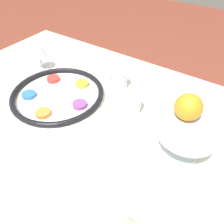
{
  "coord_description": "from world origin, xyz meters",
  "views": [
    {
      "loc": [
        0.31,
        -0.32,
        1.24
      ],
      "look_at": [
        0.01,
        0.12,
        0.75
      ],
      "focal_mm": 35.0,
      "sensor_mm": 36.0,
      "label": 1
    }
  ],
  "objects": [
    {
      "name": "fork_right",
      "position": [
        -0.22,
        0.4,
        0.72
      ],
      "size": [
        0.07,
        0.19,
        0.01
      ],
      "color": "silver",
      "rests_on": "dining_table"
    },
    {
      "name": "dining_table",
      "position": [
        0.0,
        0.0,
        0.36
      ],
      "size": [
        1.5,
        1.06,
        0.71
      ],
      "color": "silver",
      "rests_on": "ground_plane"
    },
    {
      "name": "orange_fruit",
      "position": [
        0.23,
        0.15,
        0.86
      ],
      "size": [
        0.07,
        0.07,
        0.07
      ],
      "color": "orange",
      "rests_on": "fruit_stand"
    },
    {
      "name": "cup_mid",
      "position": [
        -0.08,
        0.3,
        0.75
      ],
      "size": [
        0.07,
        0.07,
        0.07
      ],
      "color": "silver",
      "rests_on": "dining_table"
    },
    {
      "name": "seder_plate",
      "position": [
        -0.23,
        0.1,
        0.73
      ],
      "size": [
        0.35,
        0.35,
        0.03
      ],
      "color": "white",
      "rests_on": "dining_table"
    },
    {
      "name": "cup_near",
      "position": [
        0.04,
        0.19,
        0.75
      ],
      "size": [
        0.07,
        0.07,
        0.07
      ],
      "color": "silver",
      "rests_on": "dining_table"
    },
    {
      "name": "fruit_stand",
      "position": [
        0.25,
        0.13,
        0.8
      ],
      "size": [
        0.17,
        0.17,
        0.11
      ],
      "color": "silver",
      "rests_on": "dining_table"
    },
    {
      "name": "wine_glass",
      "position": [
        -0.43,
        0.22,
        0.8
      ],
      "size": [
        0.07,
        0.07,
        0.12
      ],
      "color": "silver",
      "rests_on": "dining_table"
    },
    {
      "name": "fork_left",
      "position": [
        -0.25,
        0.4,
        0.72
      ],
      "size": [
        0.07,
        0.19,
        0.01
      ],
      "color": "silver",
      "rests_on": "dining_table"
    }
  ]
}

